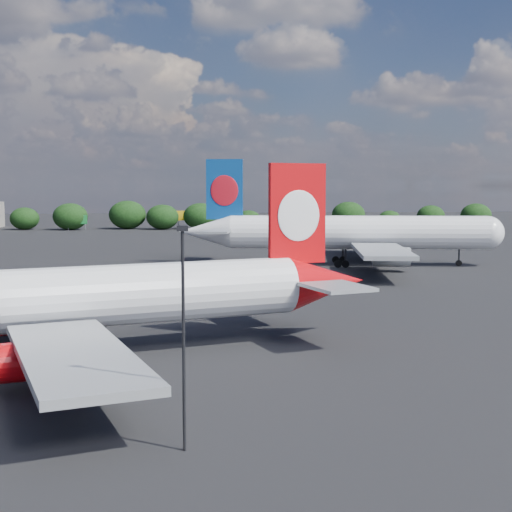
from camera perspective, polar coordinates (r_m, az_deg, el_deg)
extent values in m
plane|color=black|center=(101.11, -12.32, -1.97)|extent=(500.00, 500.00, 0.00)
cylinder|color=white|center=(55.57, -14.46, -3.25)|extent=(35.82, 14.83, 4.73)
cone|color=red|center=(62.68, 5.61, -2.11)|extent=(8.61, 6.70, 4.73)
cube|color=red|center=(60.83, 3.32, 3.41)|extent=(5.12, 1.94, 8.52)
ellipsoid|color=white|center=(60.58, 3.44, 3.24)|extent=(3.86, 1.32, 4.35)
ellipsoid|color=white|center=(61.09, 3.20, 3.26)|extent=(3.86, 1.32, 4.35)
cube|color=#96999D|center=(57.22, 6.48, -2.47)|extent=(5.71, 6.66, 0.28)
cube|color=#96999D|center=(66.36, 2.00, -1.32)|extent=(5.71, 6.66, 0.28)
cube|color=#96999D|center=(43.62, -14.33, -7.69)|extent=(11.32, 19.90, 0.52)
cube|color=#96999D|center=(67.63, -17.65, -3.07)|extent=(11.32, 19.90, 0.52)
cylinder|color=red|center=(48.24, -17.44, -8.00)|extent=(5.27, 3.80, 2.56)
cube|color=#96999D|center=(48.09, -17.46, -7.23)|extent=(2.08, 0.87, 1.14)
cylinder|color=red|center=(63.02, -18.90, -4.87)|extent=(5.27, 3.80, 2.56)
cube|color=#96999D|center=(62.90, -18.92, -4.28)|extent=(2.08, 0.87, 1.14)
cylinder|color=black|center=(53.76, -11.88, -7.08)|extent=(0.33, 0.33, 2.37)
cylinder|color=black|center=(53.96, -11.87, -8.02)|extent=(1.12, 0.71, 1.04)
cylinder|color=black|center=(54.17, -10.78, -7.94)|extent=(1.12, 0.71, 1.04)
cylinder|color=black|center=(59.21, -13.00, -5.93)|extent=(0.33, 0.33, 2.37)
cylinder|color=black|center=(59.40, -12.98, -6.78)|extent=(1.12, 0.71, 1.04)
cylinder|color=black|center=(59.59, -11.99, -6.72)|extent=(1.12, 0.71, 1.04)
cylinder|color=white|center=(118.71, 8.15, 1.89)|extent=(42.27, 12.75, 5.52)
sphere|color=white|center=(122.30, 17.99, 1.78)|extent=(6.40, 6.40, 5.52)
cone|color=white|center=(119.25, -4.10, 1.95)|extent=(9.66, 6.98, 5.52)
cube|color=navy|center=(118.63, -2.53, 5.36)|extent=(6.07, 1.60, 9.94)
ellipsoid|color=red|center=(118.30, -2.55, 5.26)|extent=(4.60, 1.03, 5.08)
ellipsoid|color=red|center=(118.96, -2.52, 5.26)|extent=(4.60, 1.03, 5.08)
cube|color=#96999D|center=(112.94, -3.39, 1.97)|extent=(6.05, 7.39, 0.33)
cube|color=#96999D|center=(124.99, -2.74, 2.33)|extent=(6.05, 7.39, 0.33)
cube|color=#96999D|center=(104.83, 10.00, 0.41)|extent=(10.92, 22.99, 0.61)
cube|color=#96999D|center=(133.28, 8.56, 1.53)|extent=(10.92, 22.99, 0.61)
cylinder|color=#96999D|center=(110.69, 10.79, -0.08)|extent=(5.96, 3.90, 2.98)
cube|color=#96999D|center=(110.62, 10.80, 0.32)|extent=(2.45, 0.75, 1.32)
cylinder|color=#96999D|center=(128.15, 9.76, 0.70)|extent=(5.96, 3.90, 2.98)
cube|color=#96999D|center=(128.09, 9.77, 1.05)|extent=(2.45, 0.75, 1.32)
cylinder|color=black|center=(115.56, 7.17, -0.12)|extent=(0.36, 0.36, 2.76)
cylinder|color=black|center=(115.67, 7.17, -0.64)|extent=(1.28, 0.70, 1.21)
cylinder|color=black|center=(115.59, 6.57, -0.63)|extent=(1.28, 0.70, 1.21)
cylinder|color=black|center=(122.14, 6.96, 0.19)|extent=(0.36, 0.36, 2.76)
cylinder|color=black|center=(122.24, 6.96, -0.30)|extent=(1.28, 0.70, 1.21)
cylinder|color=black|center=(122.17, 6.39, -0.29)|extent=(1.28, 0.70, 1.21)
cylinder|color=black|center=(121.56, 15.93, -0.04)|extent=(0.31, 0.31, 2.76)
cylinder|color=black|center=(121.67, 15.91, -0.55)|extent=(1.05, 0.55, 0.99)
cylinder|color=black|center=(35.39, -5.82, -6.91)|extent=(0.16, 0.16, 10.94)
cube|color=black|center=(34.61, -5.91, 2.21)|extent=(0.55, 0.30, 0.28)
cube|color=#15692B|center=(217.78, -14.15, 2.84)|extent=(6.00, 0.30, 2.60)
cylinder|color=gray|center=(218.23, -14.78, 2.25)|extent=(0.20, 0.20, 2.00)
cylinder|color=gray|center=(217.59, -13.48, 2.27)|extent=(0.20, 0.20, 2.00)
cube|color=gold|center=(221.97, -6.24, 3.23)|extent=(5.00, 0.30, 3.00)
cylinder|color=gray|center=(222.10, -6.23, 2.53)|extent=(0.30, 0.30, 2.50)
ellipsoid|color=black|center=(225.37, -18.02, 2.87)|extent=(8.75, 7.40, 6.73)
ellipsoid|color=black|center=(220.39, -14.64, 3.07)|extent=(10.40, 8.80, 8.00)
ellipsoid|color=black|center=(221.69, -10.25, 3.26)|extent=(11.30, 9.56, 8.69)
ellipsoid|color=black|center=(217.47, -7.49, 3.11)|extent=(9.81, 8.30, 7.55)
ellipsoid|color=black|center=(217.74, -4.48, 3.20)|extent=(10.36, 8.76, 7.97)
ellipsoid|color=black|center=(217.85, -0.60, 2.93)|extent=(7.47, 6.32, 5.75)
ellipsoid|color=black|center=(222.38, 3.68, 3.14)|extent=(9.15, 7.74, 7.04)
ellipsoid|color=black|center=(227.38, 7.40, 3.30)|extent=(10.65, 9.01, 8.19)
ellipsoid|color=black|center=(226.78, 10.63, 2.91)|extent=(7.17, 6.06, 5.51)
ellipsoid|color=black|center=(236.49, 13.81, 3.13)|extent=(9.06, 7.66, 6.97)
ellipsoid|color=black|center=(238.42, 17.19, 3.13)|extent=(9.90, 8.37, 7.61)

